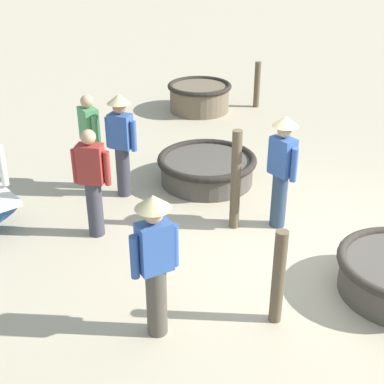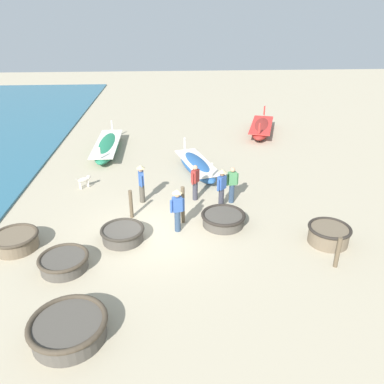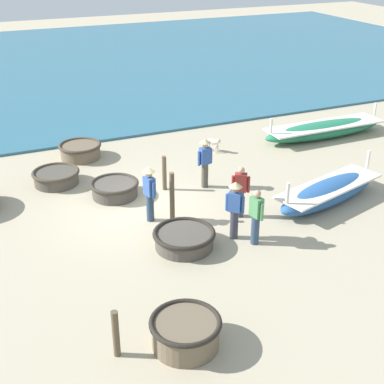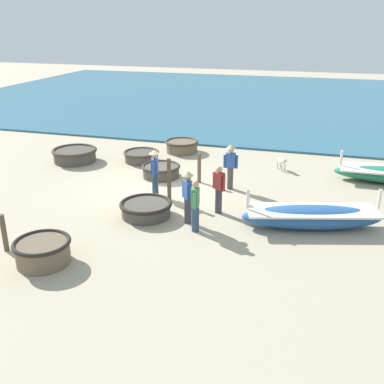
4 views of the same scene
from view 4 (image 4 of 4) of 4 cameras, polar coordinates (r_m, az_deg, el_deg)
name	(u,v)px [view 4 (image 4 of 4)]	position (r m, az deg, el deg)	size (l,w,h in m)	color
ground_plane	(163,188)	(16.59, -3.65, 0.53)	(80.00, 80.00, 0.00)	tan
sea	(305,101)	(35.04, 14.13, 11.14)	(28.00, 52.00, 0.10)	#2D667F
coracle_beside_post	(141,156)	(19.67, -6.44, 4.58)	(1.55, 1.55, 0.46)	#4C473F
coracle_center	(182,146)	(20.95, -1.30, 5.88)	(1.55, 1.55, 0.55)	brown
coracle_nearest	(146,208)	(14.22, -5.87, -2.08)	(1.66, 1.66, 0.47)	#4C473F
coracle_far_left	(75,154)	(20.21, -14.67, 4.63)	(1.93, 1.93, 0.56)	#4C473F
coracle_front_left	(161,170)	(17.67, -3.95, 2.75)	(1.53, 1.53, 0.48)	#4C473F
coracle_weathered	(43,251)	(12.10, -18.43, -7.11)	(1.46, 1.46, 0.63)	brown
long_boat_white_hull	(312,217)	(13.80, 14.96, -3.04)	(2.16, 4.31, 1.23)	#285693
fisherman_hauling	(231,164)	(16.23, 4.92, 3.60)	(0.36, 0.53, 1.67)	#4C473D
fisherman_standing_right	(219,188)	(14.20, 3.42, 0.48)	(0.37, 0.46, 1.57)	#383842
fisherman_with_hat	(155,170)	(15.57, -4.75, 2.83)	(0.52, 0.36, 1.67)	#2D425B
fisherman_by_coracle	(188,194)	(13.41, -0.54, -0.20)	(0.41, 0.40, 1.67)	#383842
fisherman_standing_left	(195,205)	(12.93, 0.43, -1.63)	(0.52, 0.28, 1.57)	#2D425B
dog	(282,162)	(18.73, 11.36, 3.81)	(0.59, 0.46, 0.55)	beige
mooring_post_inland	(169,179)	(15.25, -2.93, 1.62)	(0.14, 0.14, 1.48)	brown
mooring_post_shoreline	(4,233)	(12.98, -22.76, -4.80)	(0.14, 0.14, 1.06)	brown
mooring_post_mid_beach	(199,168)	(16.94, 0.92, 3.08)	(0.14, 0.14, 1.15)	brown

